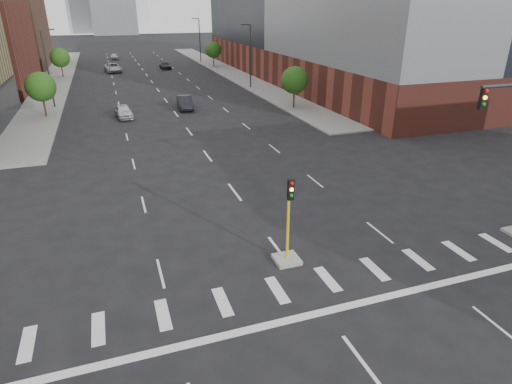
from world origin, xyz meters
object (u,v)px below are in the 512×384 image
median_traffic_signal (288,244)px  car_distant (114,56)px  car_mid_right (185,103)px  car_near_left (123,111)px  car_far_left (113,68)px  car_deep_right (165,65)px

median_traffic_signal → car_distant: bearing=92.8°
car_mid_right → car_distant: size_ratio=1.19×
car_near_left → car_far_left: bearing=83.7°
car_mid_right → car_deep_right: size_ratio=1.00×
car_mid_right → car_deep_right: (2.86, 36.78, -0.09)m
car_mid_right → car_far_left: car_far_left is taller
median_traffic_signal → car_deep_right: size_ratio=0.94×
car_far_left → car_distant: (1.06, 21.42, -0.13)m
car_deep_right → car_distant: car_deep_right is taller
car_mid_right → car_distant: (-5.98, 57.01, -0.10)m
median_traffic_signal → car_far_left: median_traffic_signal is taller
median_traffic_signal → car_near_left: (-5.78, 33.00, -0.25)m
median_traffic_signal → car_mid_right: 35.15m
car_far_left → median_traffic_signal: bearing=-91.4°
median_traffic_signal → car_far_left: size_ratio=0.76×
median_traffic_signal → car_deep_right: median_traffic_signal is taller
car_distant → car_deep_right: bearing=-67.6°
car_near_left → car_distant: bearing=82.8°
median_traffic_signal → car_deep_right: (4.36, 71.90, -0.29)m
car_far_left → car_distant: size_ratio=1.46×
car_distant → car_far_left: bearing=-94.1°
car_mid_right → car_near_left: bearing=-159.2°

